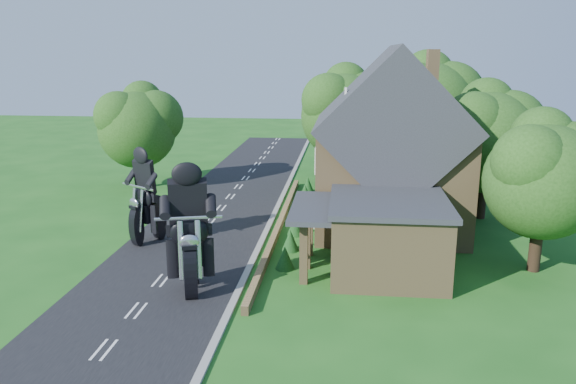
# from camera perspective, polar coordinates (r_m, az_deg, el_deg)

# --- Properties ---
(ground) EXTENTS (120.00, 120.00, 0.00)m
(ground) POSITION_cam_1_polar(r_m,az_deg,el_deg) (28.42, -10.84, -6.50)
(ground) COLOR #1A5317
(ground) RESTS_ON ground
(road) EXTENTS (7.00, 80.00, 0.02)m
(road) POSITION_cam_1_polar(r_m,az_deg,el_deg) (28.42, -10.84, -6.48)
(road) COLOR black
(road) RESTS_ON ground
(kerb) EXTENTS (0.30, 80.00, 0.12)m
(kerb) POSITION_cam_1_polar(r_m,az_deg,el_deg) (27.59, -3.52, -6.77)
(kerb) COLOR gray
(kerb) RESTS_ON ground
(garden_wall) EXTENTS (0.30, 22.00, 0.40)m
(garden_wall) POSITION_cam_1_polar(r_m,az_deg,el_deg) (32.13, -0.91, -3.44)
(garden_wall) COLOR olive
(garden_wall) RESTS_ON ground
(house) EXTENTS (9.54, 8.64, 10.24)m
(house) POSITION_cam_1_polar(r_m,az_deg,el_deg) (32.00, 10.39, 3.89)
(house) COLOR olive
(house) RESTS_ON ground
(annex) EXTENTS (7.05, 5.94, 3.44)m
(annex) POSITION_cam_1_polar(r_m,az_deg,el_deg) (25.98, 9.82, -4.30)
(annex) COLOR olive
(annex) RESTS_ON ground
(tree_annex_side) EXTENTS (5.64, 5.20, 7.48)m
(tree_annex_side) POSITION_cam_1_polar(r_m,az_deg,el_deg) (27.58, 25.20, 1.92)
(tree_annex_side) COLOR black
(tree_annex_side) RESTS_ON ground
(tree_house_right) EXTENTS (6.51, 6.00, 8.40)m
(tree_house_right) POSITION_cam_1_polar(r_m,az_deg,el_deg) (35.42, 20.17, 5.61)
(tree_house_right) COLOR black
(tree_house_right) RESTS_ON ground
(tree_behind_house) EXTENTS (7.81, 7.20, 10.08)m
(tree_behind_house) POSITION_cam_1_polar(r_m,az_deg,el_deg) (42.18, 14.58, 8.65)
(tree_behind_house) COLOR black
(tree_behind_house) RESTS_ON ground
(tree_behind_left) EXTENTS (6.94, 6.40, 9.16)m
(tree_behind_left) POSITION_cam_1_polar(r_m,az_deg,el_deg) (42.75, 6.26, 8.41)
(tree_behind_left) COLOR black
(tree_behind_left) RESTS_ON ground
(tree_far_road) EXTENTS (6.08, 5.60, 7.84)m
(tree_far_road) POSITION_cam_1_polar(r_m,az_deg,el_deg) (42.55, -14.59, 6.81)
(tree_far_road) COLOR black
(tree_far_road) RESTS_ON ground
(shrub_a) EXTENTS (0.90, 0.90, 1.10)m
(shrub_a) POSITION_cam_1_polar(r_m,az_deg,el_deg) (26.28, -0.32, -6.69)
(shrub_a) COLOR #123B14
(shrub_a) RESTS_ON ground
(shrub_b) EXTENTS (0.90, 0.90, 1.10)m
(shrub_b) POSITION_cam_1_polar(r_m,az_deg,el_deg) (28.61, 0.24, -4.93)
(shrub_b) COLOR #123B14
(shrub_b) RESTS_ON ground
(shrub_c) EXTENTS (0.90, 0.90, 1.10)m
(shrub_c) POSITION_cam_1_polar(r_m,az_deg,el_deg) (30.98, 0.71, -3.44)
(shrub_c) COLOR #123B14
(shrub_c) RESTS_ON ground
(shrub_d) EXTENTS (0.90, 0.90, 1.10)m
(shrub_d) POSITION_cam_1_polar(r_m,az_deg,el_deg) (35.76, 1.46, -1.05)
(shrub_d) COLOR #123B14
(shrub_d) RESTS_ON ground
(shrub_e) EXTENTS (0.90, 0.90, 1.10)m
(shrub_e) POSITION_cam_1_polar(r_m,az_deg,el_deg) (38.18, 1.76, -0.08)
(shrub_e) COLOR #123B14
(shrub_e) RESTS_ON ground
(shrub_f) EXTENTS (0.90, 0.90, 1.10)m
(shrub_f) POSITION_cam_1_polar(r_m,az_deg,el_deg) (40.60, 2.03, 0.77)
(shrub_f) COLOR #123B14
(shrub_f) RESTS_ON ground
(motorcycle_lead) EXTENTS (0.91, 1.86, 1.68)m
(motorcycle_lead) POSITION_cam_1_polar(r_m,az_deg,el_deg) (24.07, -9.80, -8.14)
(motorcycle_lead) COLOR black
(motorcycle_lead) RESTS_ON ground
(motorcycle_follow) EXTENTS (1.23, 1.63, 1.55)m
(motorcycle_follow) POSITION_cam_1_polar(r_m,az_deg,el_deg) (30.64, -14.04, -3.63)
(motorcycle_follow) COLOR black
(motorcycle_follow) RESTS_ON ground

